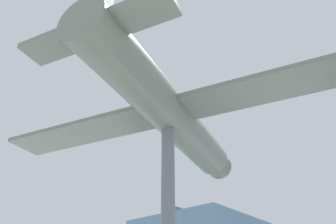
% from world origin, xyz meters
% --- Properties ---
extents(suspended_airplane, '(15.79, 12.83, 2.81)m').
position_xyz_m(suspended_airplane, '(-0.06, 0.22, 8.40)').
color(suspended_airplane, slate).
rests_on(suspended_airplane, support_pylon_central).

